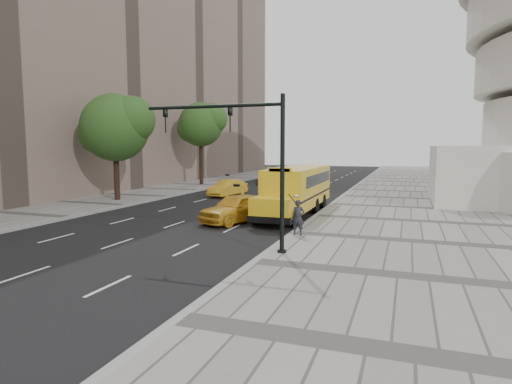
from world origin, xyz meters
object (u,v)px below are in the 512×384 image
(pedestrian, at_px, (298,218))
(taxi_far, at_px, (228,188))
(tree_b, at_px, (116,127))
(school_bus, at_px, (298,186))
(tree_c, at_px, (201,124))
(traffic_signal, at_px, (249,153))
(taxi_near, at_px, (237,208))

(pedestrian, bearing_deg, taxi_far, 120.07)
(taxi_far, bearing_deg, tree_b, -127.19)
(pedestrian, bearing_deg, school_bus, 100.13)
(school_bus, bearing_deg, pedestrian, -75.68)
(taxi_far, bearing_deg, tree_c, 138.58)
(tree_b, relative_size, taxi_far, 1.93)
(traffic_signal, bearing_deg, taxi_far, 115.91)
(taxi_far, height_order, traffic_signal, traffic_signal)
(tree_c, bearing_deg, taxi_near, -58.43)
(tree_b, bearing_deg, pedestrian, -26.91)
(tree_c, distance_m, taxi_far, 12.43)
(tree_b, height_order, taxi_near, tree_b)
(tree_c, relative_size, school_bus, 0.80)
(taxi_far, bearing_deg, pedestrian, -45.70)
(taxi_near, bearing_deg, school_bus, 81.01)
(tree_c, bearing_deg, taxi_far, -51.47)
(tree_b, relative_size, school_bus, 0.73)
(taxi_far, height_order, pedestrian, pedestrian)
(school_bus, height_order, traffic_signal, traffic_signal)
(tree_b, distance_m, tree_c, 14.75)
(taxi_near, xyz_separation_m, taxi_far, (-5.66, 11.71, -0.11))
(school_bus, bearing_deg, tree_b, 175.79)
(taxi_near, xyz_separation_m, traffic_signal, (3.19, -6.50, 3.26))
(tree_b, relative_size, traffic_signal, 1.32)
(taxi_near, relative_size, taxi_far, 1.11)
(school_bus, relative_size, traffic_signal, 1.81)
(tree_c, relative_size, pedestrian, 5.41)
(tree_b, height_order, tree_c, tree_c)
(tree_c, distance_m, school_bus, 22.31)
(pedestrian, relative_size, traffic_signal, 0.27)
(tree_c, xyz_separation_m, school_bus, (14.91, -15.82, -5.03))
(school_bus, height_order, taxi_near, school_bus)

